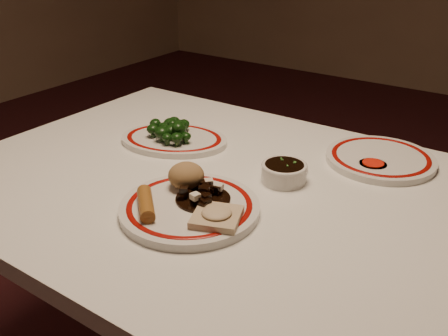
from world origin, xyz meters
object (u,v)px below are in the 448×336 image
at_px(dining_table, 215,214).
at_px(fried_wonton, 217,216).
at_px(main_plate, 190,208).
at_px(rice_mound, 186,175).
at_px(soy_bowl, 284,173).
at_px(stirfry_heap, 203,195).
at_px(spring_roll, 146,204).
at_px(broccoli_pile, 172,128).
at_px(broccoli_plate, 174,139).

distance_m(dining_table, fried_wonton, 0.23).
bearing_deg(main_plate, rice_mound, 133.08).
distance_m(dining_table, soy_bowl, 0.19).
bearing_deg(stirfry_heap, rice_mound, 158.90).
bearing_deg(main_plate, stirfry_heap, 73.11).
bearing_deg(spring_roll, dining_table, 39.49).
xyz_separation_m(rice_mound, spring_roll, (-0.01, -0.12, -0.01)).
bearing_deg(dining_table, soy_bowl, 31.77).
distance_m(main_plate, fried_wonton, 0.08).
relative_size(dining_table, broccoli_pile, 8.08).
height_order(rice_mound, fried_wonton, rice_mound).
distance_m(dining_table, stirfry_heap, 0.17).
relative_size(main_plate, stirfry_heap, 2.73).
xyz_separation_m(fried_wonton, stirfry_heap, (-0.07, 0.05, 0.00)).
distance_m(dining_table, spring_roll, 0.24).
bearing_deg(fried_wonton, stirfry_heap, 145.12).
xyz_separation_m(stirfry_heap, broccoli_pile, (-0.27, 0.22, 0.01)).
height_order(spring_roll, soy_bowl, spring_roll).
height_order(dining_table, broccoli_plate, broccoli_plate).
bearing_deg(stirfry_heap, fried_wonton, -34.88).
bearing_deg(spring_roll, soy_bowl, 16.77).
height_order(fried_wonton, broccoli_pile, broccoli_pile).
bearing_deg(rice_mound, spring_roll, -92.70).
distance_m(main_plate, broccoli_pile, 0.36).
bearing_deg(fried_wonton, broccoli_pile, 141.02).
relative_size(main_plate, spring_roll, 2.88).
relative_size(rice_mound, broccoli_plate, 0.23).
relative_size(spring_roll, broccoli_pile, 0.71).
bearing_deg(fried_wonton, rice_mound, 151.07).
xyz_separation_m(dining_table, spring_roll, (-0.01, -0.21, 0.12)).
height_order(stirfry_heap, broccoli_pile, broccoli_pile).
xyz_separation_m(broccoli_plate, broccoli_pile, (-0.01, 0.00, 0.03)).
height_order(dining_table, spring_roll, spring_roll).
bearing_deg(dining_table, stirfry_heap, -65.76).
bearing_deg(fried_wonton, dining_table, 126.63).
height_order(fried_wonton, soy_bowl, same).
distance_m(rice_mound, spring_roll, 0.12).
distance_m(stirfry_heap, broccoli_pile, 0.35).
height_order(dining_table, fried_wonton, fried_wonton).
height_order(main_plate, rice_mound, rice_mound).
xyz_separation_m(main_plate, broccoli_pile, (-0.26, 0.26, 0.03)).
xyz_separation_m(rice_mound, stirfry_heap, (0.06, -0.02, -0.02)).
bearing_deg(soy_bowl, rice_mound, -129.24).
relative_size(main_plate, broccoli_plate, 0.91).
xyz_separation_m(dining_table, main_plate, (0.04, -0.14, 0.10)).
relative_size(broccoli_pile, soy_bowl, 1.48).
bearing_deg(main_plate, soy_bowl, 68.32).
bearing_deg(main_plate, dining_table, 106.12).
height_order(rice_mound, broccoli_pile, rice_mound).
relative_size(dining_table, stirfry_heap, 10.77).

